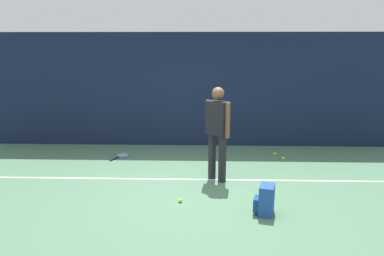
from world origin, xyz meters
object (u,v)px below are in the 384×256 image
Objects in this scene: tennis_ball_near_player at (275,154)px; tennis_ball_by_fence at (283,158)px; tennis_ball_mid_court at (180,200)px; tennis_racket at (122,156)px; backpack at (266,200)px; tennis_player at (218,128)px.

tennis_ball_near_player and tennis_ball_by_fence have the same top height.
tennis_racket is at bearing 120.48° from tennis_ball_mid_court.
tennis_racket is 9.57× the size of tennis_ball_near_player.
tennis_racket is 3.41m from tennis_ball_near_player.
tennis_ball_near_player is 1.00× the size of tennis_ball_mid_court.
tennis_ball_mid_court is (1.45, -2.46, 0.02)m from tennis_racket.
backpack reaches higher than tennis_ball_by_fence.
tennis_player is 25.76× the size of tennis_ball_mid_court.
tennis_player is at bearing -138.81° from tennis_ball_by_fence.
tennis_ball_near_player is 0.34m from tennis_ball_by_fence.
tennis_ball_near_player is at bearing 53.46° from tennis_ball_mid_court.
tennis_ball_near_player is at bearing 91.99° from tennis_player.
tennis_player is at bearing -101.19° from tennis_racket.
tennis_ball_mid_court is at bearing -131.84° from tennis_ball_by_fence.
tennis_racket is 2.86m from tennis_ball_mid_court.
tennis_ball_by_fence is at bearing -68.67° from tennis_racket.
tennis_ball_by_fence is (3.52, -0.15, 0.02)m from tennis_racket.
tennis_ball_by_fence is at bearing 178.89° from backpack.
backpack reaches higher than tennis_ball_mid_court.
tennis_ball_near_player is (3.40, 0.17, 0.02)m from tennis_racket.
tennis_ball_near_player and tennis_ball_mid_court have the same top height.
tennis_ball_by_fence is (1.47, 1.29, -0.93)m from tennis_player.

